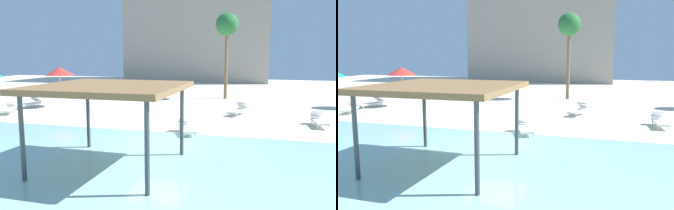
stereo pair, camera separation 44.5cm
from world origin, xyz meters
TOP-DOWN VIEW (x-y plane):
  - ground_plane at (0.00, 0.00)m, footprint 80.00×80.00m
  - lagoon_water at (0.00, -5.25)m, footprint 44.00×13.50m
  - shade_pavilion at (-0.43, -3.75)m, footprint 4.54×4.54m
  - beach_umbrella_red_1 at (-9.75, 7.48)m, footprint 2.07×2.07m
  - lounge_chair_1 at (-11.63, 6.46)m, footprint 1.06×1.99m
  - lounge_chair_2 at (7.23, 5.36)m, footprint 0.74×1.94m
  - lounge_chair_3 at (0.87, 1.73)m, footprint 1.28×1.98m
  - lounge_chair_4 at (-11.36, 4.15)m, footprint 1.40×1.96m
  - lounge_chair_5 at (2.88, 7.66)m, footprint 1.19×1.99m
  - palm_tree_1 at (1.18, 15.37)m, footprint 1.90×1.90m
  - hotel_block_0 at (-5.13, 36.53)m, footprint 19.97×10.44m

SIDE VIEW (x-z plane):
  - ground_plane at x=0.00m, z-range 0.00..0.00m
  - lagoon_water at x=0.00m, z-range 0.00..0.04m
  - lounge_chair_1 at x=-11.63m, z-range -0.04..0.70m
  - lounge_chair_2 at x=7.23m, z-range -0.04..0.70m
  - lounge_chair_3 at x=0.87m, z-range -0.04..0.70m
  - lounge_chair_4 at x=-11.36m, z-range -0.04..0.70m
  - lounge_chair_5 at x=2.88m, z-range -0.04..0.70m
  - beach_umbrella_red_1 at x=-9.75m, z-range 1.14..4.00m
  - shade_pavilion at x=-0.43m, z-range 1.22..4.00m
  - palm_tree_1 at x=1.18m, z-range 2.44..9.65m
  - hotel_block_0 at x=-5.13m, z-range 0.00..17.73m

